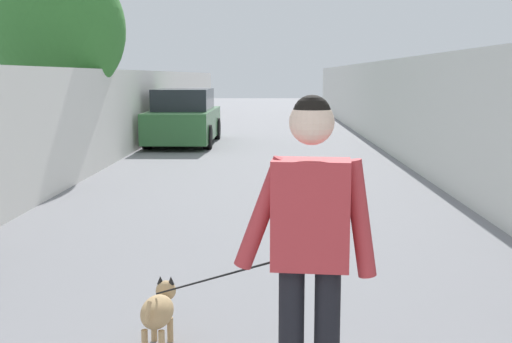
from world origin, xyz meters
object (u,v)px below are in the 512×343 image
Objects in this scene: person_skateboarder at (310,240)px; tree_left_mid at (59,30)px; dog at (159,309)px; car_near at (184,118)px.

tree_left_mid is at bearing 23.78° from person_skateboarder.
tree_left_mid is 10.42m from dog.
tree_left_mid is at bearing 21.51° from dog.
tree_left_mid is 5.22m from car_near.
tree_left_mid is 2.52× the size of person_skateboarder.
dog is (1.24, 0.99, -0.83)m from person_skateboarder.
car_near is (13.69, 1.68, 0.44)m from dog.
tree_left_mid is at bearing 154.85° from car_near.
tree_left_mid reaches higher than car_near.
person_skateboarder reaches higher than dog.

